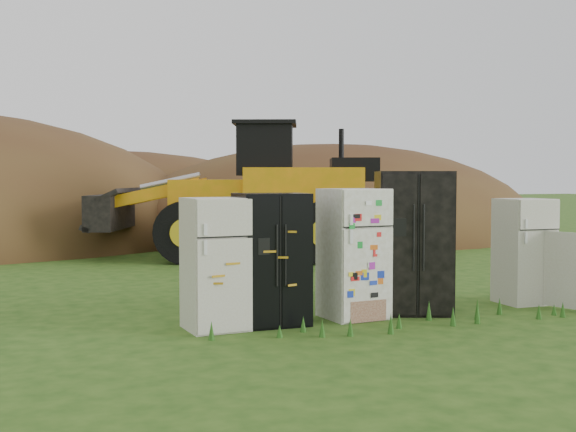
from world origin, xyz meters
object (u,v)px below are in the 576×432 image
fridge_sticker (353,253)px  wheel_loader (231,191)px  fridge_leftmost (215,264)px  fridge_dark_mid (413,242)px  fridge_black_side (271,259)px  fridge_open_door (524,251)px

fridge_sticker → wheel_loader: 7.49m
fridge_leftmost → fridge_sticker: 1.93m
fridge_dark_mid → wheel_loader: size_ratio=0.30×
fridge_leftmost → fridge_black_side: fridge_black_side is taller
fridge_leftmost → wheel_loader: bearing=68.3°
fridge_leftmost → fridge_black_side: 0.75m
fridge_black_side → wheel_loader: 7.69m
wheel_loader → fridge_open_door: bearing=-49.7°
fridge_sticker → fridge_dark_mid: (0.95, 0.02, 0.12)m
fridge_leftmost → fridge_black_side: size_ratio=0.97×
fridge_dark_mid → fridge_sticker: bearing=-155.6°
fridge_leftmost → fridge_black_side: (0.75, 0.01, 0.02)m
fridge_leftmost → fridge_black_side: bearing=-1.7°
fridge_sticker → wheel_loader: (0.66, 7.43, 0.72)m
fridge_dark_mid → fridge_open_door: fridge_dark_mid is taller
fridge_leftmost → fridge_open_door: fridge_leftmost is taller
fridge_black_side → fridge_open_door: fridge_black_side is taller
fridge_leftmost → fridge_dark_mid: fridge_dark_mid is taller
fridge_dark_mid → fridge_open_door: 1.95m
fridge_leftmost → fridge_sticker: fridge_sticker is taller
fridge_leftmost → fridge_sticker: (1.93, 0.01, 0.05)m
fridge_black_side → wheel_loader: (1.84, 7.43, 0.75)m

